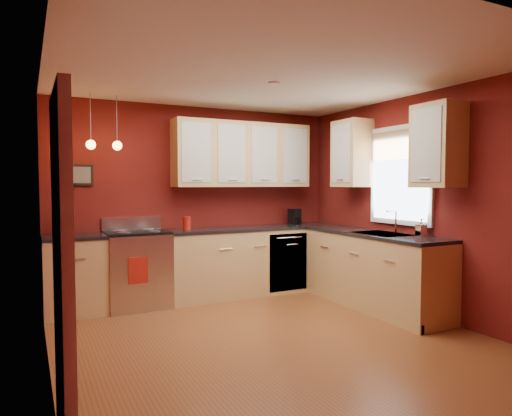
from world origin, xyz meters
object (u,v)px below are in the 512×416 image
sink (382,236)px  coffee_maker (295,217)px  red_canister (187,223)px  soap_pump (421,227)px  gas_range (137,269)px

sink → coffee_maker: size_ratio=3.04×
red_canister → coffee_maker: coffee_maker is taller
sink → soap_pump: bearing=-67.5°
gas_range → soap_pump: bearing=-34.6°
red_canister → soap_pump: bearing=-42.0°
gas_range → sink: (2.62, -1.50, 0.43)m
gas_range → coffee_maker: bearing=2.0°
sink → coffee_maker: bearing=99.5°
sink → red_canister: bearing=142.7°
red_canister → coffee_maker: (1.71, 0.08, 0.02)m
sink → red_canister: sink is taller
soap_pump → red_canister: bearing=138.0°
coffee_maker → red_canister: bearing=170.2°
gas_range → red_canister: same height
gas_range → soap_pump: 3.45m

